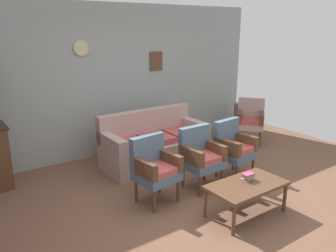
{
  "coord_description": "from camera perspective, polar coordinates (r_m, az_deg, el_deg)",
  "views": [
    {
      "loc": [
        -2.8,
        -3.02,
        2.28
      ],
      "look_at": [
        0.07,
        1.02,
        0.85
      ],
      "focal_mm": 36.69,
      "sensor_mm": 36.0,
      "label": 1
    }
  ],
  "objects": [
    {
      "name": "armchair_by_doorway",
      "position": [
        5.01,
        5.46,
        -4.81
      ],
      "size": [
        0.52,
        0.49,
        0.9
      ],
      "color": "slate",
      "rests_on": "ground"
    },
    {
      "name": "book_stack_on_table",
      "position": [
        4.49,
        13.15,
        -8.13
      ],
      "size": [
        0.15,
        0.12,
        0.09
      ],
      "color": "pink",
      "rests_on": "coffee_table"
    },
    {
      "name": "armchair_row_middle",
      "position": [
        5.44,
        10.8,
        -3.32
      ],
      "size": [
        0.57,
        0.55,
        0.9
      ],
      "color": "slate",
      "rests_on": "ground"
    },
    {
      "name": "wingback_chair_by_fireplace",
      "position": [
        7.1,
        13.51,
        1.12
      ],
      "size": [
        0.71,
        0.71,
        0.9
      ],
      "color": "tan",
      "rests_on": "ground"
    },
    {
      "name": "floor_vase_by_wall",
      "position": [
        7.91,
        11.76,
        1.41
      ],
      "size": [
        0.26,
        0.26,
        0.64
      ],
      "primitive_type": "cylinder",
      "color": "brown",
      "rests_on": "ground"
    },
    {
      "name": "ground_plane",
      "position": [
        4.71,
        6.68,
        -12.99
      ],
      "size": [
        7.68,
        7.68,
        0.0
      ],
      "primitive_type": "plane",
      "color": "brown"
    },
    {
      "name": "floral_couch",
      "position": [
        5.92,
        -2.33,
        -3.19
      ],
      "size": [
        1.8,
        0.8,
        0.9
      ],
      "color": "tan",
      "rests_on": "ground"
    },
    {
      "name": "armchair_near_couch_end",
      "position": [
        4.59,
        -2.25,
        -6.76
      ],
      "size": [
        0.57,
        0.55,
        0.9
      ],
      "color": "slate",
      "rests_on": "ground"
    },
    {
      "name": "coffee_table",
      "position": [
        4.43,
        12.93,
        -9.84
      ],
      "size": [
        1.0,
        0.56,
        0.42
      ],
      "color": "brown",
      "rests_on": "ground"
    },
    {
      "name": "wall_back_with_decor",
      "position": [
        6.38,
        -9.0,
        7.53
      ],
      "size": [
        6.4,
        0.09,
        2.7
      ],
      "color": "#939E99",
      "rests_on": "ground"
    }
  ]
}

